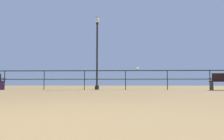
% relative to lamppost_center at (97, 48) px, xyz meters
% --- Properties ---
extents(ground_plane, '(60.00, 60.00, 0.00)m').
position_rel_lamppost_center_xyz_m(ground_plane, '(0.48, -9.45, -2.43)').
color(ground_plane, olive).
extents(pier_railing, '(20.91, 0.05, 1.09)m').
position_rel_lamppost_center_xyz_m(pier_railing, '(0.48, -0.25, -1.62)').
color(pier_railing, black).
rests_on(pier_railing, ground_plane).
extents(lamppost_center, '(0.29, 0.29, 4.30)m').
position_rel_lamppost_center_xyz_m(lamppost_center, '(0.00, 0.00, 0.00)').
color(lamppost_center, black).
rests_on(lamppost_center, ground_plane).
extents(seagull_on_rail, '(0.30, 0.34, 0.19)m').
position_rel_lamppost_center_xyz_m(seagull_on_rail, '(2.31, -0.23, -1.25)').
color(seagull_on_rail, silver).
rests_on(seagull_on_rail, pier_railing).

